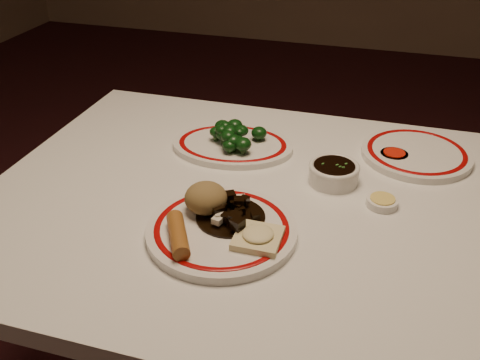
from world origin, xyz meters
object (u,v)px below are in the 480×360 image
Objects in this scene: main_plate at (222,230)px; broccoli_pile at (233,134)px; stirfry_heap at (230,212)px; dining_table at (269,235)px; spring_roll at (178,235)px; broccoli_plate at (233,145)px; fried_wonton at (258,237)px; soy_bowl at (334,174)px; rice_mound at (206,198)px.

main_plate is 0.34m from broccoli_pile.
broccoli_pile is at bearing 106.29° from stirfry_heap.
spring_roll is at bearing -120.04° from dining_table.
broccoli_pile is at bearing -48.89° from broccoli_plate.
broccoli_plate is (-0.09, 0.30, -0.02)m from stirfry_heap.
soy_bowl is (0.10, 0.27, -0.01)m from fried_wonton.
broccoli_pile reaches higher than stirfry_heap.
dining_table is 3.22× the size of main_plate.
dining_table is 10.60× the size of spring_roll.
rice_mound is at bearing -83.05° from broccoli_pile.
broccoli_plate is 2.24× the size of broccoli_pile.
spring_roll is 0.85× the size of stirfry_heap.
stirfry_heap is 0.31m from broccoli_pile.
stirfry_heap reaches higher than broccoli_plate.
dining_table is at bearing -53.58° from broccoli_pile.
main_plate is at bearing -124.68° from soy_bowl.
main_plate is at bearing -112.47° from dining_table.
broccoli_pile is at bearing 113.78° from fried_wonton.
main_plate is 1.19× the size of broccoli_plate.
dining_table is 0.19m from main_plate.
broccoli_pile is 1.30× the size of soy_bowl.
soy_bowl is (0.22, 0.21, -0.03)m from rice_mound.
spring_roll is 1.37× the size of fried_wonton.
main_plate is 4.51× the size of rice_mound.
spring_roll reaches higher than main_plate.
rice_mound reaches higher than stirfry_heap.
fried_wonton is at bearing -66.09° from broccoli_plate.
main_plate is 0.08m from fried_wonton.
stirfry_heap reaches higher than soy_bowl.
broccoli_pile is (-0.08, 0.33, 0.03)m from main_plate.
main_plate is (-0.06, -0.14, 0.10)m from dining_table.
main_plate is at bearing -101.46° from stirfry_heap.
main_plate is 3.47× the size of soy_bowl.
dining_table is at bearing 44.14° from rice_mound.
spring_roll is 0.81× the size of broccoli_pile.
rice_mound reaches higher than main_plate.
main_plate is 0.07m from rice_mound.
main_plate is at bearing -76.14° from broccoli_plate.
soy_bowl reaches higher than broccoli_plate.
broccoli_plate is at bearing 126.48° from dining_table.
soy_bowl is at bearing 43.67° from rice_mound.
broccoli_pile is 0.27m from soy_bowl.
broccoli_pile is (-0.14, 0.19, 0.13)m from dining_table.
rice_mound is 0.62× the size of stirfry_heap.
stirfry_heap reaches higher than dining_table.
main_plate is 2.80× the size of stirfry_heap.
dining_table is 0.19m from soy_bowl.
main_plate is 0.34m from broccoli_plate.
spring_roll is 0.14m from fried_wonton.
stirfry_heap is at bearing 141.22° from fried_wonton.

